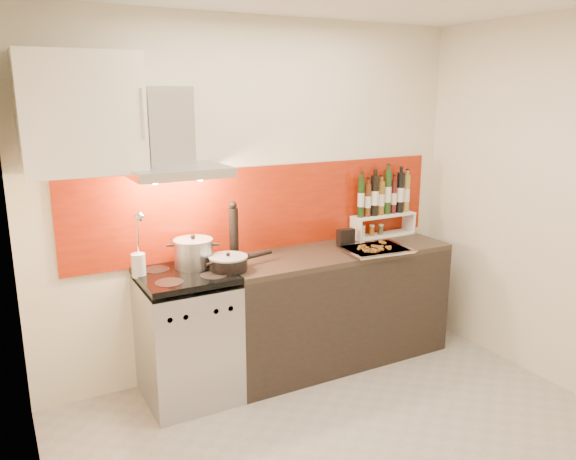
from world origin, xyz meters
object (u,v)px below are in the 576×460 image
range_stove (188,338)px  baking_tray (375,249)px  saute_pan (229,262)px  stock_pot (194,253)px  pepper_mill (234,232)px  counter (335,305)px

range_stove → baking_tray: bearing=-6.2°
saute_pan → stock_pot: bearing=138.6°
range_stove → saute_pan: saute_pan is taller
saute_pan → pepper_mill: (0.13, 0.21, 0.15)m
range_stove → saute_pan: (0.29, -0.07, 0.52)m
counter → saute_pan: size_ratio=3.58×
counter → pepper_mill: (-0.79, 0.13, 0.66)m
stock_pot → baking_tray: bearing=-10.6°
range_stove → pepper_mill: (0.41, 0.14, 0.67)m
range_stove → baking_tray: 1.53m
range_stove → stock_pot: (0.10, 0.10, 0.57)m
saute_pan → baking_tray: bearing=-4.1°
saute_pan → pepper_mill: 0.29m
counter → pepper_mill: pepper_mill is taller
saute_pan → baking_tray: size_ratio=0.95×
range_stove → baking_tray: baking_tray is taller
range_stove → pepper_mill: size_ratio=2.12×
counter → saute_pan: (-0.91, -0.08, 0.51)m
range_stove → saute_pan: 0.60m
stock_pot → pepper_mill: bearing=7.2°
range_stove → pepper_mill: 0.80m
baking_tray → pepper_mill: bearing=164.2°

